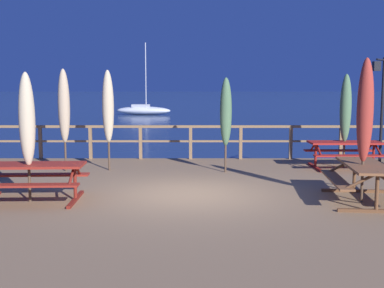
{
  "coord_description": "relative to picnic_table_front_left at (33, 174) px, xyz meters",
  "views": [
    {
      "loc": [
        0.04,
        -10.18,
        3.02
      ],
      "look_at": [
        0.0,
        0.78,
        1.71
      ],
      "focal_mm": 44.74,
      "sensor_mm": 36.0,
      "label": 1
    }
  ],
  "objects": [
    {
      "name": "patio_umbrella_short_mid",
      "position": [
        -0.01,
        -0.05,
        1.09
      ],
      "size": [
        0.32,
        0.32,
        2.61
      ],
      "color": "#4C3828",
      "rests_on": "wooden_deck"
    },
    {
      "name": "patio_umbrella_tall_mid_right",
      "position": [
        -0.22,
        3.52,
        1.22
      ],
      "size": [
        0.32,
        0.32,
        2.8
      ],
      "color": "#4C3828",
      "rests_on": "wooden_deck"
    },
    {
      "name": "railing_waterside_far",
      "position": [
        3.23,
        5.72,
        0.17
      ],
      "size": [
        12.98,
        0.1,
        1.09
      ],
      "color": "brown",
      "rests_on": "wooden_deck"
    },
    {
      "name": "picnic_table_front_left",
      "position": [
        0.0,
        0.0,
        0.0
      ],
      "size": [
        2.2,
        1.49,
        0.78
      ],
      "color": "maroon",
      "rests_on": "wooden_deck"
    },
    {
      "name": "patio_umbrella_tall_back_right",
      "position": [
        6.71,
        -0.05,
        1.27
      ],
      "size": [
        0.32,
        0.32,
        2.88
      ],
      "color": "#4C3828",
      "rests_on": "wooden_deck"
    },
    {
      "name": "ground_plane",
      "position": [
        3.23,
        0.65,
        -1.27
      ],
      "size": [
        600.0,
        600.0,
        0.0
      ],
      "primitive_type": "plane",
      "color": "navy"
    },
    {
      "name": "lamp_post_hooked",
      "position": [
        8.98,
        5.03,
        1.55
      ],
      "size": [
        0.53,
        0.54,
        3.2
      ],
      "color": "black",
      "rests_on": "wooden_deck"
    },
    {
      "name": "picnic_table_mid_left",
      "position": [
        6.77,
        -0.03,
        -0.0
      ],
      "size": [
        1.6,
        2.23,
        0.78
      ],
      "color": "brown",
      "rests_on": "wooden_deck"
    },
    {
      "name": "sailboat_distant",
      "position": [
        -2.03,
        42.49,
        -0.76
      ],
      "size": [
        6.2,
        2.72,
        7.72
      ],
      "color": "silver",
      "rests_on": "ground"
    },
    {
      "name": "wooden_deck",
      "position": [
        3.23,
        0.65,
        -0.92
      ],
      "size": [
        13.18,
        10.44,
        0.71
      ],
      "primitive_type": "cube",
      "color": "#846647",
      "rests_on": "ground"
    },
    {
      "name": "patio_umbrella_tall_front",
      "position": [
        4.18,
        3.32,
        1.07
      ],
      "size": [
        0.32,
        0.32,
        2.57
      ],
      "color": "#4C3828",
      "rests_on": "wooden_deck"
    },
    {
      "name": "patio_umbrella_short_front",
      "position": [
        7.62,
        4.01,
        1.14
      ],
      "size": [
        0.32,
        0.32,
        2.68
      ],
      "color": "#4C3828",
      "rests_on": "wooden_deck"
    },
    {
      "name": "picnic_table_back_left",
      "position": [
        7.62,
        3.95,
        -0.0
      ],
      "size": [
        2.03,
        1.42,
        0.78
      ],
      "color": "maroon",
      "rests_on": "wooden_deck"
    },
    {
      "name": "patio_umbrella_tall_mid_left",
      "position": [
        0.96,
        3.66,
        1.2
      ],
      "size": [
        0.32,
        0.32,
        2.78
      ],
      "color": "#4C3828",
      "rests_on": "wooden_deck"
    }
  ]
}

